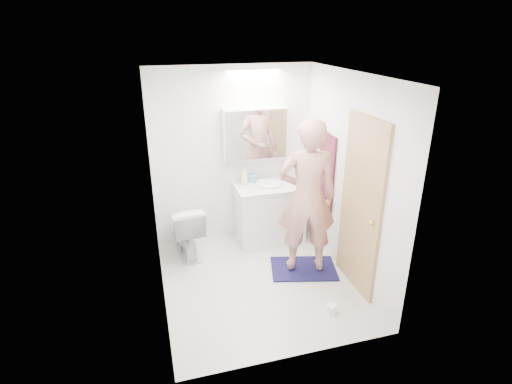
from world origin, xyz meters
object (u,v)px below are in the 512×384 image
object	(u,v)px
vanity_cabinet	(269,214)
soap_bottle_b	(253,176)
soap_bottle_a	(244,175)
toilet	(185,230)
toilet_paper_roll	(331,309)
toothbrush_cup	(284,176)
medicine_cabinet	(255,134)
person	(307,197)

from	to	relation	value
vanity_cabinet	soap_bottle_b	size ratio (longest dim) A/B	4.91
vanity_cabinet	soap_bottle_a	size ratio (longest dim) A/B	3.60
soap_bottle_b	soap_bottle_a	bearing A→B (deg)	-167.94
vanity_cabinet	toilet	size ratio (longest dim) A/B	1.23
soap_bottle_a	toilet_paper_roll	bearing A→B (deg)	-76.25
toothbrush_cup	toilet_paper_roll	size ratio (longest dim) A/B	0.93
toothbrush_cup	toilet_paper_roll	xyz separation A→B (m)	(-0.12, -1.90, -0.82)
medicine_cabinet	soap_bottle_a	size ratio (longest dim) A/B	3.52
medicine_cabinet	person	distance (m)	1.25
toilet_paper_roll	soap_bottle_b	bearing A→B (deg)	99.53
soap_bottle_a	soap_bottle_b	size ratio (longest dim) A/B	1.37
toilet	soap_bottle_a	xyz separation A→B (m)	(0.87, 0.27, 0.58)
soap_bottle_a	toothbrush_cup	distance (m)	0.59
toilet	soap_bottle_b	size ratio (longest dim) A/B	4.00
vanity_cabinet	soap_bottle_a	world-z (taller)	soap_bottle_a
vanity_cabinet	medicine_cabinet	xyz separation A→B (m)	(-0.15, 0.21, 1.11)
vanity_cabinet	toothbrush_cup	distance (m)	0.57
vanity_cabinet	toilet_paper_roll	world-z (taller)	vanity_cabinet
vanity_cabinet	medicine_cabinet	distance (m)	1.14
soap_bottle_b	toothbrush_cup	bearing A→B (deg)	-2.58
vanity_cabinet	soap_bottle_b	xyz separation A→B (m)	(-0.18, 0.18, 0.52)
toothbrush_cup	person	bearing A→B (deg)	-94.91
toilet	soap_bottle_a	distance (m)	1.08
person	vanity_cabinet	bearing A→B (deg)	-64.88
medicine_cabinet	person	xyz separation A→B (m)	(0.32, -1.10, -0.51)
vanity_cabinet	toothbrush_cup	world-z (taller)	toothbrush_cup
toilet	toilet_paper_roll	xyz separation A→B (m)	(1.33, -1.63, -0.32)
person	toilet_paper_roll	xyz separation A→B (m)	(-0.03, -0.85, -0.94)
vanity_cabinet	soap_bottle_a	xyz separation A→B (m)	(-0.32, 0.15, 0.56)
vanity_cabinet	toilet	distance (m)	1.20
soap_bottle_a	toilet_paper_roll	size ratio (longest dim) A/B	2.28
vanity_cabinet	person	bearing A→B (deg)	-79.23
soap_bottle_b	toilet_paper_roll	bearing A→B (deg)	-80.47
person	toothbrush_cup	xyz separation A→B (m)	(0.09, 1.05, -0.12)
vanity_cabinet	toothbrush_cup	size ratio (longest dim) A/B	8.82
toilet	person	bearing A→B (deg)	144.27
vanity_cabinet	soap_bottle_b	world-z (taller)	soap_bottle_b
toilet_paper_roll	soap_bottle_a	bearing A→B (deg)	103.75
toilet	toothbrush_cup	bearing A→B (deg)	-175.41
toilet_paper_roll	medicine_cabinet	bearing A→B (deg)	98.46
toilet	person	distance (m)	1.69
soap_bottle_b	toilet_paper_roll	size ratio (longest dim) A/B	1.67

